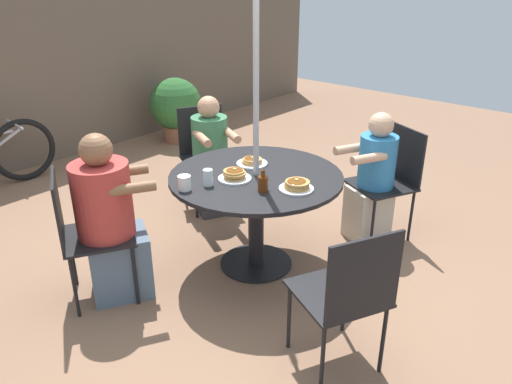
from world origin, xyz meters
The scene contains 18 objects.
ground_plane centered at (0.00, 0.00, 0.00)m, with size 12.00×12.00×0.00m, color #8C664C.
back_fence centered at (0.00, 3.36, 0.91)m, with size 10.00×0.06×1.83m, color brown.
patio_table centered at (0.00, 0.00, 0.63)m, with size 1.27×1.27×0.76m.
umbrella_pole centered at (0.00, 0.00, 1.04)m, with size 0.04×0.04×2.08m, color #ADADB2.
patio_chair_north centered at (0.54, 1.11, 0.54)m, with size 0.62×0.62×0.94m.
diner_north centered at (0.46, 0.95, 0.50)m, with size 0.51×0.59×1.10m.
patio_chair_east centered at (-1.08, 0.59, 0.54)m, with size 0.63×0.63×0.94m.
diner_east centered at (-0.92, 0.50, 0.54)m, with size 0.60×0.56×1.19m.
patio_chair_south centered at (-0.53, -1.12, 0.54)m, with size 0.61×0.61×0.94m.
patio_chair_west centered at (1.12, -0.52, 0.54)m, with size 0.61×0.61×0.94m.
diner_west centered at (0.96, -0.44, 0.51)m, with size 0.53×0.46×1.10m.
pancake_plate_a centered at (-0.17, 0.06, 0.79)m, with size 0.24×0.24×0.08m.
pancake_plate_b centered at (0.13, 0.16, 0.78)m, with size 0.24×0.24×0.06m.
pancake_plate_c centered at (-0.02, -0.38, 0.79)m, with size 0.24×0.24×0.07m.
syrup_bottle centered at (-0.19, -0.23, 0.82)m, with size 0.09×0.07×0.15m.
coffee_cup centered at (-0.52, 0.19, 0.81)m, with size 0.09×0.09×0.10m.
drinking_glass_a centered at (-0.36, 0.12, 0.82)m, with size 0.07×0.07×0.11m, color silver.
potted_shrub centered at (1.62, 2.80, 0.47)m, with size 0.67×0.67×0.84m.
Camera 1 is at (-2.53, -2.20, 2.14)m, focal length 35.00 mm.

